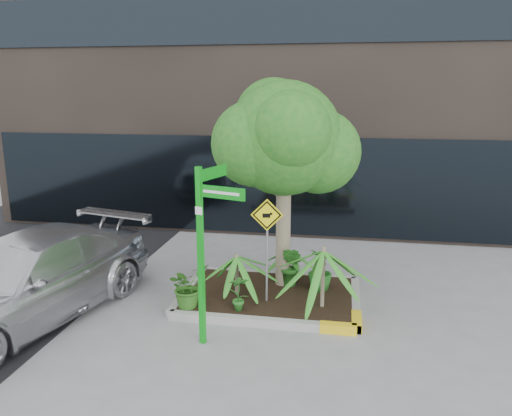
% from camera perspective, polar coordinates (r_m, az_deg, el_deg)
% --- Properties ---
extents(ground, '(80.00, 80.00, 0.00)m').
position_cam_1_polar(ground, '(9.40, 0.09, -11.11)').
color(ground, gray).
rests_on(ground, ground).
extents(planter, '(3.35, 2.36, 0.15)m').
position_cam_1_polar(planter, '(9.57, 1.77, -9.98)').
color(planter, '#9E9E99').
rests_on(planter, ground).
extents(tree, '(2.75, 2.44, 4.12)m').
position_cam_1_polar(tree, '(9.34, 3.27, 7.94)').
color(tree, gray).
rests_on(tree, ground).
extents(palm_front, '(1.24, 1.24, 1.38)m').
position_cam_1_polar(palm_front, '(8.72, 7.75, -4.86)').
color(palm_front, gray).
rests_on(palm_front, ground).
extents(palm_left, '(0.90, 0.90, 1.00)m').
position_cam_1_polar(palm_left, '(9.26, -2.25, -5.54)').
color(palm_left, gray).
rests_on(palm_left, ground).
extents(palm_back, '(0.71, 0.71, 0.79)m').
position_cam_1_polar(palm_back, '(10.14, 3.81, -4.79)').
color(palm_back, gray).
rests_on(palm_back, ground).
extents(parked_car, '(3.19, 5.36, 1.45)m').
position_cam_1_polar(parked_car, '(9.48, -24.78, -7.44)').
color(parked_car, silver).
rests_on(parked_car, ground).
extents(shrub_a, '(0.94, 0.94, 0.76)m').
position_cam_1_polar(shrub_a, '(8.95, -7.80, -8.82)').
color(shrub_a, '#2C621C').
rests_on(shrub_a, planter).
extents(shrub_b, '(0.64, 0.64, 0.81)m').
position_cam_1_polar(shrub_b, '(9.65, 7.34, -6.98)').
color(shrub_b, '#20651E').
rests_on(shrub_b, planter).
extents(shrub_c, '(0.43, 0.43, 0.66)m').
position_cam_1_polar(shrub_c, '(8.75, -1.96, -9.63)').
color(shrub_c, '#276C21').
rests_on(shrub_c, planter).
extents(shrub_d, '(0.62, 0.62, 0.81)m').
position_cam_1_polar(shrub_d, '(9.76, 4.05, -6.67)').
color(shrub_d, '#225F1B').
rests_on(shrub_d, planter).
extents(street_sign_post, '(0.80, 0.99, 2.81)m').
position_cam_1_polar(street_sign_post, '(7.56, -5.82, -3.30)').
color(street_sign_post, '#0EA01A').
rests_on(street_sign_post, ground).
extents(cattle_sign, '(0.58, 0.26, 1.88)m').
position_cam_1_polar(cattle_sign, '(8.87, 1.26, -2.80)').
color(cattle_sign, slate).
rests_on(cattle_sign, ground).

